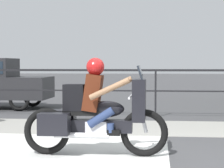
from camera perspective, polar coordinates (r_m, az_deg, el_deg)
name	(u,v)px	position (r m, az deg, el deg)	size (l,w,h in m)	color
ground_plane	(153,160)	(6.81, 5.41, -9.86)	(120.00, 120.00, 0.00)	#424244
sidewalk_band	(155,128)	(10.15, 5.62, -5.69)	(44.00, 2.40, 0.01)	#99968E
crosswalk_band	(46,160)	(6.82, -8.55, -9.82)	(3.73, 6.00, 0.01)	silver
fence_railing	(156,80)	(12.02, 5.72, 0.57)	(36.00, 0.05, 1.33)	black
motorcycle	(95,112)	(7.00, -2.24, -3.74)	(2.34, 0.76, 1.57)	black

